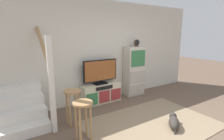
{
  "coord_description": "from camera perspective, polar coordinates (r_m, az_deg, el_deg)",
  "views": [
    {
      "loc": [
        -2.42,
        -1.71,
        1.82
      ],
      "look_at": [
        -0.29,
        1.66,
        0.99
      ],
      "focal_mm": 27.66,
      "sensor_mm": 36.0,
      "label": 1
    }
  ],
  "objects": [
    {
      "name": "bar_stool_near",
      "position": [
        3.02,
        -9.58,
        -13.64
      ],
      "size": [
        0.34,
        0.34,
        0.72
      ],
      "color": "#A37A4C",
      "rests_on": "ground_plane"
    },
    {
      "name": "staircase",
      "position": [
        4.18,
        -28.05,
        -9.99
      ],
      "size": [
        1.0,
        1.36,
        2.2
      ],
      "color": "silver",
      "rests_on": "ground_plane"
    },
    {
      "name": "desk_clock",
      "position": [
        5.12,
        8.16,
        8.85
      ],
      "size": [
        0.18,
        0.08,
        0.2
      ],
      "color": "#4C3823",
      "rests_on": "side_cabinet"
    },
    {
      "name": "bar_stool_far",
      "position": [
        3.58,
        -12.93,
        -9.44
      ],
      "size": [
        0.34,
        0.34,
        0.73
      ],
      "color": "#A37A4C",
      "rests_on": "ground_plane"
    },
    {
      "name": "side_cabinet",
      "position": [
        5.21,
        7.32,
        -0.38
      ],
      "size": [
        0.58,
        0.38,
        1.46
      ],
      "color": "beige",
      "rests_on": "ground_plane"
    },
    {
      "name": "television",
      "position": [
        4.57,
        -3.84,
        -0.42
      ],
      "size": [
        0.96,
        0.22,
        0.65
      ],
      "color": "black",
      "rests_on": "media_console"
    },
    {
      "name": "media_console",
      "position": [
        4.71,
        -3.6,
        -7.65
      ],
      "size": [
        1.07,
        0.38,
        0.51
      ],
      "color": "beige",
      "rests_on": "ground_plane"
    },
    {
      "name": "ground_plane",
      "position": [
        3.48,
        20.37,
        -20.58
      ],
      "size": [
        20.0,
        20.0,
        0.0
      ],
      "primitive_type": "plane",
      "color": "brown"
    },
    {
      "name": "area_rug",
      "position": [
        3.81,
        12.9,
        -17.0
      ],
      "size": [
        2.6,
        1.8,
        0.01
      ],
      "primitive_type": "cube",
      "color": "#847056",
      "rests_on": "ground_plane"
    },
    {
      "name": "back_wall",
      "position": [
        4.84,
        -2.17,
        6.21
      ],
      "size": [
        6.4,
        0.12,
        2.7
      ],
      "primitive_type": "cube",
      "color": "beige",
      "rests_on": "ground_plane"
    },
    {
      "name": "dog",
      "position": [
        3.77,
        19.76,
        -15.87
      ],
      "size": [
        0.46,
        0.45,
        0.23
      ],
      "color": "#332D28",
      "rests_on": "ground_plane"
    }
  ]
}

